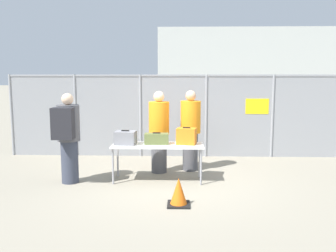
{
  "coord_description": "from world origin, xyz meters",
  "views": [
    {
      "loc": [
        0.19,
        -7.33,
        2.19
      ],
      "look_at": [
        -0.08,
        0.74,
        1.05
      ],
      "focal_mm": 40.0,
      "sensor_mm": 36.0,
      "label": 1
    }
  ],
  "objects": [
    {
      "name": "security_worker_far",
      "position": [
        0.42,
        1.0,
        0.94
      ],
      "size": [
        0.45,
        0.45,
        1.81
      ],
      "rotation": [
        0.0,
        0.0,
        3.19
      ],
      "color": "#4C4C51",
      "rests_on": "ground_plane"
    },
    {
      "name": "fence_section",
      "position": [
        0.01,
        2.44,
        1.13
      ],
      "size": [
        8.7,
        0.07,
        2.16
      ],
      "color": "gray",
      "rests_on": "ground_plane"
    },
    {
      "name": "ground_plane",
      "position": [
        0.0,
        0.0,
        0.0
      ],
      "size": [
        120.0,
        120.0,
        0.0
      ],
      "primitive_type": "plane",
      "color": "gray"
    },
    {
      "name": "distant_hangar",
      "position": [
        5.6,
        27.57,
        2.77
      ],
      "size": [
        14.2,
        13.92,
        5.54
      ],
      "color": "#B2B7B2",
      "rests_on": "ground_plane"
    },
    {
      "name": "traveler_hooded",
      "position": [
        -2.03,
        -0.13,
        0.99
      ],
      "size": [
        0.45,
        0.69,
        1.8
      ],
      "rotation": [
        0.0,
        0.0,
        0.24
      ],
      "color": "#383D4C",
      "rests_on": "ground_plane"
    },
    {
      "name": "suitcase_grey",
      "position": [
        -0.93,
        0.17,
        0.88
      ],
      "size": [
        0.45,
        0.37,
        0.3
      ],
      "color": "slate",
      "rests_on": "inspection_table"
    },
    {
      "name": "traffic_cone",
      "position": [
        0.16,
        -1.32,
        0.22
      ],
      "size": [
        0.38,
        0.38,
        0.47
      ],
      "color": "black",
      "rests_on": "ground_plane"
    },
    {
      "name": "suitcase_orange",
      "position": [
        0.31,
        0.23,
        0.91
      ],
      "size": [
        0.43,
        0.36,
        0.35
      ],
      "color": "orange",
      "rests_on": "inspection_table"
    },
    {
      "name": "inspection_table",
      "position": [
        -0.27,
        0.14,
        0.69
      ],
      "size": [
        1.86,
        0.69,
        0.75
      ],
      "color": "silver",
      "rests_on": "ground_plane"
    },
    {
      "name": "utility_trailer",
      "position": [
        0.95,
        3.97,
        0.39
      ],
      "size": [
        3.79,
        2.02,
        0.65
      ],
      "color": "silver",
      "rests_on": "ground_plane"
    },
    {
      "name": "suitcase_olive",
      "position": [
        -0.3,
        0.23,
        0.86
      ],
      "size": [
        0.5,
        0.25,
        0.24
      ],
      "color": "#566033",
      "rests_on": "inspection_table"
    },
    {
      "name": "security_worker_near",
      "position": [
        -0.28,
        0.78,
        0.93
      ],
      "size": [
        0.45,
        0.45,
        1.81
      ],
      "rotation": [
        0.0,
        0.0,
        2.92
      ],
      "color": "#4C4C51",
      "rests_on": "ground_plane"
    }
  ]
}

